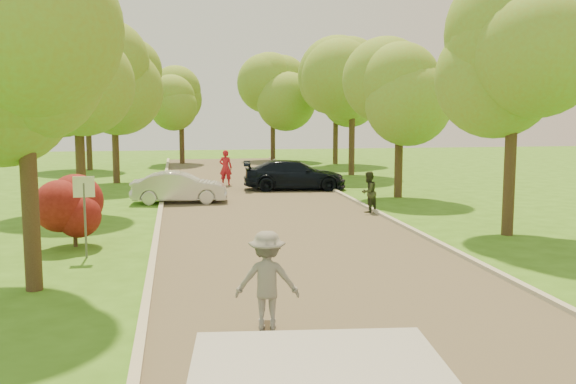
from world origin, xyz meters
TOP-DOWN VIEW (x-y plane):
  - ground at (0.00, 0.00)m, footprint 100.00×100.00m
  - road at (0.00, 8.00)m, footprint 8.00×60.00m
  - curb_left at (-4.05, 8.00)m, footprint 0.18×60.00m
  - curb_right at (4.05, 8.00)m, footprint 0.18×60.00m
  - street_sign at (-5.80, 4.00)m, footprint 0.55×0.06m
  - red_shrub at (-6.30, 5.50)m, footprint 1.70×1.70m
  - tree_l_mida at (-6.30, 1.00)m, footprint 4.71×4.60m
  - tree_l_midb at (-6.81, 12.00)m, footprint 4.30×4.20m
  - tree_l_far at (-6.39, 22.00)m, footprint 4.92×4.80m
  - tree_r_mida at (7.02, 5.00)m, footprint 5.13×5.00m
  - tree_r_midb at (6.60, 14.00)m, footprint 4.51×4.40m
  - tree_r_far at (7.23, 24.00)m, footprint 5.33×5.20m
  - tree_bg_a at (-8.78, 30.00)m, footprint 5.12×5.00m
  - tree_bg_b at (8.22, 32.00)m, footprint 5.12×5.00m
  - tree_bg_c at (-2.79, 34.00)m, footprint 4.92×4.80m
  - tree_bg_d at (4.22, 36.00)m, footprint 5.12×5.00m
  - silver_sedan at (-3.30, 13.86)m, footprint 4.09×1.67m
  - dark_sedan at (2.30, 17.48)m, footprint 5.19×2.54m
  - longboard at (-1.88, -2.64)m, footprint 0.39×0.91m
  - skateboarder at (-1.88, -2.64)m, footprint 1.21×0.82m
  - person_striped at (-0.90, 19.85)m, footprint 0.78×0.63m
  - person_olive at (3.80, 10.02)m, footprint 0.97×0.94m

SIDE VIEW (x-z plane):
  - ground at x=0.00m, z-range 0.00..0.00m
  - road at x=0.00m, z-range 0.00..0.01m
  - curb_left at x=-4.05m, z-range 0.00..0.12m
  - curb_right at x=4.05m, z-range 0.00..0.12m
  - longboard at x=-1.88m, z-range 0.04..0.15m
  - silver_sedan at x=-3.30m, z-range 0.00..1.32m
  - dark_sedan at x=2.30m, z-range 0.00..1.45m
  - person_olive at x=3.80m, z-range 0.00..1.58m
  - person_striped at x=-0.90m, z-range 0.00..1.85m
  - skateboarder at x=-1.88m, z-range 0.11..1.84m
  - red_shrub at x=-6.30m, z-range 0.12..2.07m
  - street_sign at x=-5.80m, z-range 0.48..2.65m
  - tree_l_midb at x=-6.81m, z-range 1.28..7.89m
  - tree_r_midb at x=6.60m, z-range 1.38..8.38m
  - tree_bg_c at x=-2.79m, z-range 1.35..8.69m
  - tree_l_mida at x=-6.30m, z-range 1.48..8.87m
  - tree_bg_a at x=-8.78m, z-range 1.45..9.18m
  - tree_bg_d at x=4.22m, z-range 1.45..9.18m
  - tree_l_far at x=-6.39m, z-range 1.57..9.36m
  - tree_r_mida at x=7.02m, z-range 1.56..9.51m
  - tree_bg_b at x=8.22m, z-range 1.56..9.51m
  - tree_r_far at x=7.23m, z-range 1.66..10.00m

